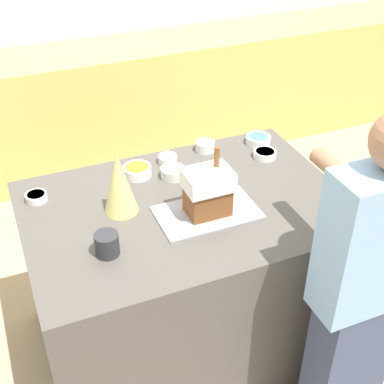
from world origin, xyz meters
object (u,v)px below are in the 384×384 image
(decorative_tree, at_px, (119,183))
(candy_bowl_near_tray_left, at_px, (265,154))
(candy_bowl_center_rear, at_px, (205,146))
(baking_tray, at_px, (207,212))
(gingerbread_house, at_px, (208,191))
(candy_bowl_far_right, at_px, (173,172))
(candy_bowl_near_tray_right, at_px, (36,197))
(person, at_px, (363,290))
(candy_bowl_beside_tree, at_px, (258,139))
(candy_bowl_far_left, at_px, (168,159))
(mug, at_px, (107,244))
(candy_bowl_front_corner, at_px, (137,171))

(decorative_tree, height_order, candy_bowl_near_tray_left, decorative_tree)
(candy_bowl_center_rear, bearing_deg, baking_tray, -112.77)
(gingerbread_house, height_order, candy_bowl_far_right, gingerbread_house)
(candy_bowl_near_tray_right, bearing_deg, person, -42.48)
(candy_bowl_near_tray_right, height_order, person, person)
(baking_tray, xyz_separation_m, candy_bowl_far_right, (-0.03, 0.33, 0.02))
(candy_bowl_beside_tree, xyz_separation_m, person, (-0.11, -1.06, -0.10))
(candy_bowl_far_left, bearing_deg, candy_bowl_far_right, -99.49)
(candy_bowl_beside_tree, height_order, candy_bowl_near_tray_left, candy_bowl_beside_tree)
(decorative_tree, height_order, candy_bowl_near_tray_right, decorative_tree)
(gingerbread_house, relative_size, candy_bowl_far_right, 2.56)
(candy_bowl_center_rear, xyz_separation_m, mug, (-0.68, -0.60, 0.02))
(candy_bowl_beside_tree, bearing_deg, mug, -150.14)
(gingerbread_house, bearing_deg, candy_bowl_far_left, 91.40)
(baking_tray, xyz_separation_m, candy_bowl_beside_tree, (0.50, 0.47, 0.02))
(candy_bowl_near_tray_right, bearing_deg, candy_bowl_near_tray_left, -2.98)
(person, bearing_deg, gingerbread_house, 123.63)
(candy_bowl_near_tray_right, height_order, candy_bowl_far_right, candy_bowl_far_right)
(baking_tray, distance_m, mug, 0.48)
(candy_bowl_near_tray_right, relative_size, candy_bowl_beside_tree, 0.74)
(baking_tray, distance_m, candy_bowl_far_right, 0.33)
(baking_tray, height_order, candy_bowl_near_tray_left, candy_bowl_near_tray_left)
(candy_bowl_far_right, bearing_deg, candy_bowl_front_corner, 152.44)
(candy_bowl_front_corner, bearing_deg, baking_tray, -65.40)
(candy_bowl_beside_tree, height_order, candy_bowl_center_rear, candy_bowl_center_rear)
(candy_bowl_near_tray_left, height_order, mug, mug)
(candy_bowl_beside_tree, height_order, candy_bowl_far_right, candy_bowl_far_right)
(candy_bowl_near_tray_right, relative_size, mug, 1.00)
(decorative_tree, distance_m, candy_bowl_near_tray_right, 0.42)
(decorative_tree, xyz_separation_m, candy_bowl_near_tray_right, (-0.33, 0.22, -0.12))
(baking_tray, relative_size, decorative_tree, 1.54)
(candy_bowl_far_right, height_order, candy_bowl_near_tray_left, candy_bowl_far_right)
(candy_bowl_beside_tree, xyz_separation_m, candy_bowl_center_rear, (-0.29, 0.04, 0.01))
(baking_tray, relative_size, candy_bowl_front_corner, 3.24)
(candy_bowl_near_tray_right, xyz_separation_m, candy_bowl_beside_tree, (1.18, 0.08, 0.00))
(candy_bowl_beside_tree, relative_size, person, 0.08)
(candy_bowl_center_rear, relative_size, mug, 1.03)
(candy_bowl_far_left, xyz_separation_m, person, (0.40, -1.06, -0.10))
(gingerbread_house, height_order, candy_bowl_near_tray_left, gingerbread_house)
(gingerbread_house, relative_size, candy_bowl_near_tray_left, 2.56)
(candy_bowl_near_tray_right, bearing_deg, gingerbread_house, -29.76)
(candy_bowl_front_corner, bearing_deg, candy_bowl_far_left, 17.78)
(decorative_tree, relative_size, candy_bowl_center_rear, 2.88)
(candy_bowl_far_right, relative_size, mug, 1.20)
(decorative_tree, xyz_separation_m, mug, (-0.13, -0.26, -0.10))
(baking_tray, distance_m, candy_bowl_beside_tree, 0.69)
(decorative_tree, relative_size, candy_bowl_beside_tree, 2.20)
(candy_bowl_far_left, bearing_deg, mug, -129.48)
(decorative_tree, height_order, mug, decorative_tree)
(candy_bowl_far_left, distance_m, candy_bowl_beside_tree, 0.51)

